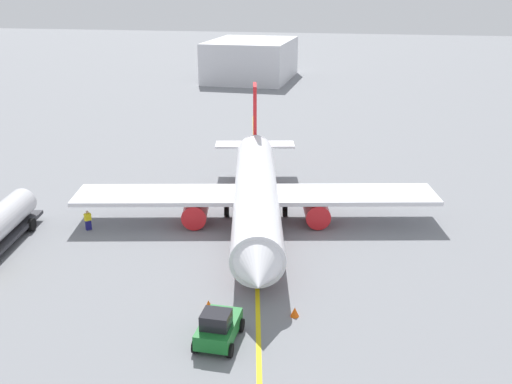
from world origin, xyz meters
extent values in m
plane|color=slate|center=(0.00, 0.00, 0.00)|extent=(400.00, 400.00, 0.00)
cylinder|color=white|center=(0.00, 0.00, 2.84)|extent=(25.97, 8.69, 3.68)
cube|color=red|center=(0.00, 0.00, 1.83)|extent=(24.44, 7.76, 1.03)
cone|color=white|center=(14.03, 2.82, 2.84)|extent=(4.20, 4.17, 3.53)
cone|color=white|center=(-14.73, -2.96, 3.21)|extent=(5.53, 4.05, 3.13)
cube|color=red|center=(-14.03, -2.82, 7.08)|extent=(3.21, 0.98, 5.20)
cube|color=white|center=(-14.03, -2.82, 3.24)|extent=(4.01, 8.71, 0.24)
cube|color=white|center=(-0.98, -0.20, 2.38)|extent=(10.82, 31.35, 0.36)
cylinder|color=red|center=(-1.22, 5.06, 1.13)|extent=(3.55, 2.69, 2.10)
cylinder|color=red|center=(0.83, -5.14, 1.13)|extent=(3.55, 2.69, 2.10)
cylinder|color=#4C4C51|center=(10.52, 2.12, 1.14)|extent=(0.24, 0.24, 1.19)
cylinder|color=black|center=(10.52, 2.12, 0.55)|extent=(1.16, 0.61, 1.10)
cylinder|color=#4C4C51|center=(-2.47, 2.15, 1.14)|extent=(0.24, 0.24, 1.19)
cylinder|color=black|center=(-2.47, 2.15, 0.55)|extent=(1.16, 0.61, 1.10)
cylinder|color=#4C4C51|center=(-1.45, -2.94, 1.14)|extent=(0.24, 0.24, 1.19)
cylinder|color=black|center=(-1.45, -2.94, 0.55)|extent=(1.16, 0.61, 1.10)
cube|color=#2D2D33|center=(7.72, -19.00, 0.70)|extent=(10.91, 4.11, 0.30)
cylinder|color=silver|center=(7.13, -19.09, 2.00)|extent=(8.12, 3.48, 2.30)
cylinder|color=black|center=(4.81, -18.19, 0.55)|extent=(1.14, 0.52, 1.10)
cylinder|color=black|center=(5.20, -20.66, 0.55)|extent=(1.14, 0.52, 1.10)
cube|color=#196B28|center=(17.37, 1.15, 0.85)|extent=(3.65, 2.08, 0.90)
cube|color=black|center=(17.87, 1.14, 1.75)|extent=(1.44, 1.63, 0.90)
cylinder|color=black|center=(16.04, 0.18, 0.40)|extent=(0.81, 0.32, 0.80)
cylinder|color=black|center=(16.09, 2.18, 0.40)|extent=(0.81, 0.32, 0.80)
cylinder|color=black|center=(18.64, 0.12, 0.40)|extent=(0.81, 0.32, 0.80)
cylinder|color=black|center=(18.69, 2.12, 0.40)|extent=(0.81, 0.32, 0.80)
cube|color=navy|center=(3.68, -13.67, 0.42)|extent=(0.54, 0.53, 0.85)
cube|color=yellow|center=(3.68, -13.67, 1.15)|extent=(0.63, 0.62, 0.60)
sphere|color=tan|center=(3.68, -13.67, 1.59)|extent=(0.24, 0.24, 0.24)
cone|color=#F2590F|center=(13.98, -0.40, 0.29)|extent=(0.53, 0.53, 0.59)
cone|color=#F2590F|center=(13.86, 5.13, 0.31)|extent=(0.56, 0.56, 0.62)
cube|color=silver|center=(-78.17, -16.08, 4.09)|extent=(22.77, 17.19, 8.19)
cube|color=#4C515B|center=(-78.46, -24.34, 2.87)|extent=(15.55, 0.69, 5.40)
cube|color=yellow|center=(0.00, 0.00, 0.01)|extent=(84.26, 17.23, 0.01)
camera|label=1|loc=(45.39, 8.74, 19.69)|focal=40.95mm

